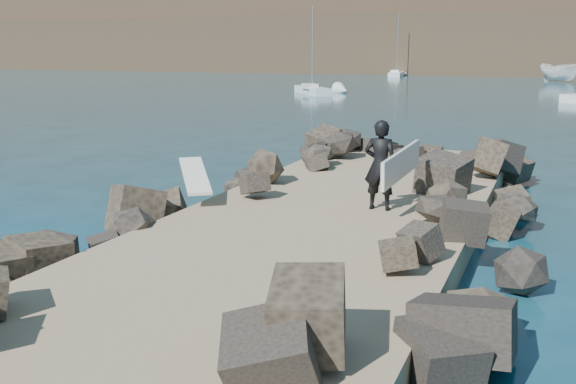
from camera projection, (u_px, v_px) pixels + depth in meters
name	position (u px, v px, depth m)	size (l,w,h in m)	color
ground	(308.00, 256.00, 12.69)	(800.00, 800.00, 0.00)	#0F384C
jetty	(265.00, 273.00, 10.83)	(6.00, 26.00, 0.60)	#8C7759
riprap_left	(139.00, 235.00, 12.33)	(2.60, 22.00, 1.00)	#272321
riprap_right	(445.00, 275.00, 10.14)	(2.60, 22.00, 1.00)	black
surfboard_resting	(195.00, 180.00, 14.82)	(0.53, 2.13, 0.07)	white
boat_imported	(560.00, 72.00, 79.94)	(2.38, 6.33, 2.44)	white
surfer_with_board	(383.00, 165.00, 13.70)	(0.95, 2.41, 1.95)	black
sailboat_e	(397.00, 74.00, 97.64)	(2.71, 8.12, 9.51)	white
sailboat_a	(312.00, 90.00, 58.70)	(5.24, 6.01, 7.97)	white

